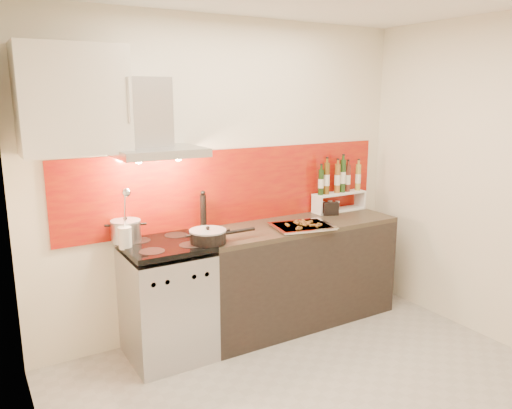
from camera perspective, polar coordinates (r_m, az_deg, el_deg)
floor at (r=3.60m, az=8.32°, el=-21.17°), size 3.40×3.40×0.00m
back_wall at (r=4.23m, az=-3.13°, el=3.13°), size 3.40×0.02×2.60m
left_wall at (r=2.41m, az=-24.01°, el=-5.24°), size 0.02×2.80×2.60m
right_wall at (r=4.35m, az=26.60°, el=2.08°), size 0.02×2.80×2.60m
backsplash at (r=4.25m, az=-2.44°, el=2.10°), size 3.00×0.02×0.64m
range_stove at (r=3.93m, az=-10.10°, el=-10.90°), size 0.60×0.60×0.91m
counter at (r=4.45m, az=4.59°, el=-7.74°), size 1.80×0.60×0.90m
range_hood at (r=3.75m, az=-11.65°, el=8.51°), size 0.62×0.50×0.61m
upper_cabinet at (r=3.59m, az=-20.21°, el=11.15°), size 0.70×0.35×0.72m
stock_pot at (r=3.84m, az=-14.64°, el=-2.92°), size 0.22×0.22×0.19m
saute_pan at (r=3.72m, az=-5.42°, el=-3.60°), size 0.53×0.28×0.13m
utensil_jar at (r=3.69m, az=-14.72°, el=-2.91°), size 0.09×0.14×0.45m
pepper_mill at (r=4.06m, az=-6.05°, el=-0.76°), size 0.05×0.05×0.33m
step_shelf at (r=4.77m, az=9.42°, el=1.80°), size 0.55×0.15×0.49m
caddy_box at (r=4.62m, az=8.53°, el=-0.49°), size 0.15×0.10×0.12m
baking_tray at (r=4.17m, az=5.32°, el=-2.45°), size 0.55×0.46×0.03m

